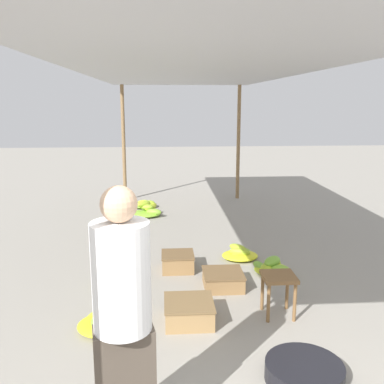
{
  "coord_description": "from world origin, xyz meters",
  "views": [
    {
      "loc": [
        -0.42,
        -1.56,
        2.21
      ],
      "look_at": [
        0.0,
        4.6,
        0.9
      ],
      "focal_mm": 40.0,
      "sensor_mm": 36.0,
      "label": 1
    }
  ],
  "objects_px": {
    "stool": "(279,283)",
    "basin_black": "(304,372)",
    "vendor_foreground": "(123,315)",
    "crate_mid": "(189,311)",
    "crate_far": "(178,262)",
    "banana_pile_left_3": "(145,204)",
    "banana_pile_right_0": "(240,254)",
    "banana_pile_right_1": "(272,268)",
    "banana_pile_left_2": "(120,281)",
    "banana_pile_left_0": "(147,211)",
    "banana_pile_left_1": "(106,324)",
    "crate_near": "(223,279)"
  },
  "relations": [
    {
      "from": "stool",
      "to": "basin_black",
      "type": "relative_size",
      "value": 0.71
    },
    {
      "from": "vendor_foreground",
      "to": "stool",
      "type": "relative_size",
      "value": 3.82
    },
    {
      "from": "crate_mid",
      "to": "crate_far",
      "type": "height_order",
      "value": "crate_far"
    },
    {
      "from": "vendor_foreground",
      "to": "banana_pile_left_3",
      "type": "distance_m",
      "value": 6.51
    },
    {
      "from": "banana_pile_right_0",
      "to": "crate_mid",
      "type": "xyz_separation_m",
      "value": [
        -0.85,
        -1.76,
        0.04
      ]
    },
    {
      "from": "banana_pile_right_0",
      "to": "banana_pile_right_1",
      "type": "relative_size",
      "value": 0.95
    },
    {
      "from": "banana_pile_right_1",
      "to": "crate_mid",
      "type": "relative_size",
      "value": 1.08
    },
    {
      "from": "banana_pile_left_2",
      "to": "crate_far",
      "type": "bearing_deg",
      "value": 32.41
    },
    {
      "from": "banana_pile_left_0",
      "to": "crate_far",
      "type": "distance_m",
      "value": 2.87
    },
    {
      "from": "banana_pile_left_2",
      "to": "crate_far",
      "type": "distance_m",
      "value": 0.86
    },
    {
      "from": "banana_pile_left_1",
      "to": "banana_pile_left_3",
      "type": "relative_size",
      "value": 0.93
    },
    {
      "from": "banana_pile_right_1",
      "to": "crate_far",
      "type": "xyz_separation_m",
      "value": [
        -1.23,
        0.22,
        0.04
      ]
    },
    {
      "from": "stool",
      "to": "basin_black",
      "type": "distance_m",
      "value": 1.12
    },
    {
      "from": "banana_pile_right_1",
      "to": "banana_pile_right_0",
      "type": "bearing_deg",
      "value": 118.35
    },
    {
      "from": "stool",
      "to": "crate_near",
      "type": "relative_size",
      "value": 0.94
    },
    {
      "from": "banana_pile_left_2",
      "to": "banana_pile_right_0",
      "type": "distance_m",
      "value": 1.83
    },
    {
      "from": "banana_pile_left_3",
      "to": "banana_pile_right_1",
      "type": "xyz_separation_m",
      "value": [
        1.82,
        -3.77,
        0.02
      ]
    },
    {
      "from": "banana_pile_left_1",
      "to": "banana_pile_right_1",
      "type": "height_order",
      "value": "banana_pile_right_1"
    },
    {
      "from": "banana_pile_left_1",
      "to": "banana_pile_right_0",
      "type": "xyz_separation_m",
      "value": [
        1.67,
        1.87,
        0.01
      ]
    },
    {
      "from": "banana_pile_left_3",
      "to": "banana_pile_left_2",
      "type": "bearing_deg",
      "value": -91.93
    },
    {
      "from": "banana_pile_left_0",
      "to": "banana_pile_left_1",
      "type": "height_order",
      "value": "banana_pile_left_0"
    },
    {
      "from": "crate_far",
      "to": "basin_black",
      "type": "bearing_deg",
      "value": -68.7
    },
    {
      "from": "stool",
      "to": "banana_pile_left_3",
      "type": "distance_m",
      "value": 5.13
    },
    {
      "from": "vendor_foreground",
      "to": "banana_pile_right_0",
      "type": "bearing_deg",
      "value": 67.53
    },
    {
      "from": "banana_pile_left_1",
      "to": "banana_pile_right_1",
      "type": "distance_m",
      "value": 2.36
    },
    {
      "from": "banana_pile_right_1",
      "to": "crate_far",
      "type": "height_order",
      "value": "banana_pile_right_1"
    },
    {
      "from": "basin_black",
      "to": "crate_mid",
      "type": "relative_size",
      "value": 1.26
    },
    {
      "from": "stool",
      "to": "crate_mid",
      "type": "distance_m",
      "value": 0.98
    },
    {
      "from": "banana_pile_right_0",
      "to": "crate_mid",
      "type": "height_order",
      "value": "crate_mid"
    },
    {
      "from": "banana_pile_left_3",
      "to": "banana_pile_right_1",
      "type": "bearing_deg",
      "value": -64.26
    },
    {
      "from": "banana_pile_left_2",
      "to": "banana_pile_left_3",
      "type": "xyz_separation_m",
      "value": [
        0.13,
        4.0,
        -0.0
      ]
    },
    {
      "from": "banana_pile_left_3",
      "to": "banana_pile_right_1",
      "type": "distance_m",
      "value": 4.18
    },
    {
      "from": "vendor_foreground",
      "to": "banana_pile_right_1",
      "type": "bearing_deg",
      "value": 58.12
    },
    {
      "from": "vendor_foreground",
      "to": "stool",
      "type": "distance_m",
      "value": 2.22
    },
    {
      "from": "banana_pile_left_0",
      "to": "banana_pile_right_1",
      "type": "bearing_deg",
      "value": -60.23
    },
    {
      "from": "vendor_foreground",
      "to": "banana_pile_right_1",
      "type": "distance_m",
      "value": 3.27
    },
    {
      "from": "banana_pile_left_1",
      "to": "crate_far",
      "type": "height_order",
      "value": "crate_far"
    },
    {
      "from": "banana_pile_left_0",
      "to": "banana_pile_right_0",
      "type": "xyz_separation_m",
      "value": [
        1.42,
        -2.46,
        -0.03
      ]
    },
    {
      "from": "banana_pile_right_0",
      "to": "crate_mid",
      "type": "bearing_deg",
      "value": -115.69
    },
    {
      "from": "basin_black",
      "to": "crate_near",
      "type": "xyz_separation_m",
      "value": [
        -0.41,
        1.81,
        0.02
      ]
    },
    {
      "from": "banana_pile_left_0",
      "to": "banana_pile_right_0",
      "type": "height_order",
      "value": "banana_pile_left_0"
    },
    {
      "from": "vendor_foreground",
      "to": "crate_far",
      "type": "distance_m",
      "value": 3.04
    },
    {
      "from": "banana_pile_left_0",
      "to": "banana_pile_left_3",
      "type": "bearing_deg",
      "value": 95.9
    },
    {
      "from": "banana_pile_left_2",
      "to": "banana_pile_right_0",
      "type": "relative_size",
      "value": 1.16
    },
    {
      "from": "banana_pile_right_0",
      "to": "vendor_foreground",
      "type": "bearing_deg",
      "value": -112.47
    },
    {
      "from": "basin_black",
      "to": "banana_pile_left_2",
      "type": "relative_size",
      "value": 1.06
    },
    {
      "from": "banana_pile_left_2",
      "to": "banana_pile_right_1",
      "type": "height_order",
      "value": "banana_pile_right_1"
    },
    {
      "from": "banana_pile_left_3",
      "to": "stool",
      "type": "bearing_deg",
      "value": -71.84
    },
    {
      "from": "vendor_foreground",
      "to": "banana_pile_left_0",
      "type": "distance_m",
      "value": 5.79
    },
    {
      "from": "banana_pile_left_3",
      "to": "crate_far",
      "type": "bearing_deg",
      "value": -80.59
    }
  ]
}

